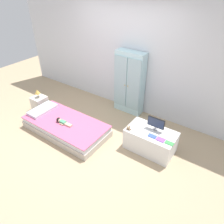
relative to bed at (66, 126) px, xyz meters
The scene contains 14 objects.
ground_plane 0.45m from the bed, 10.58° to the left, with size 10.00×10.00×0.02m, color tan.
back_wall 2.10m from the bed, 75.87° to the left, with size 6.40×0.05×2.70m, color silver.
bed is the anchor object (origin of this frame).
pillow 0.73m from the bed, behind, with size 0.32×0.63×0.07m, color silver.
doll 0.19m from the bed, 110.92° to the right, with size 0.39×0.14×0.10m.
nightstand 1.20m from the bed, 167.33° to the left, with size 0.32×0.32×0.34m, color silver.
table_lamp 1.25m from the bed, 167.33° to the left, with size 0.13×0.13×0.21m.
wardrobe 1.74m from the bed, 65.45° to the left, with size 0.69×0.29×1.49m.
tv_stand 1.81m from the bed, 16.95° to the left, with size 0.91×0.53×0.44m, color white.
tv_monitor 1.92m from the bed, 19.38° to the left, with size 0.33×0.10×0.26m.
rocking_horse_toy 1.44m from the bed, 13.98° to the left, with size 0.09×0.04×0.11m.
book_blue 1.87m from the bed, 12.79° to the left, with size 0.15×0.09×0.01m, color blue.
book_purple 2.03m from the bed, 11.77° to the left, with size 0.15×0.11×0.01m, color #8E51B2.
book_green 2.18m from the bed, 10.89° to the left, with size 0.15×0.09×0.01m, color #429E51.
Camera 1 is at (2.40, -2.39, 2.86)m, focal length 33.07 mm.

